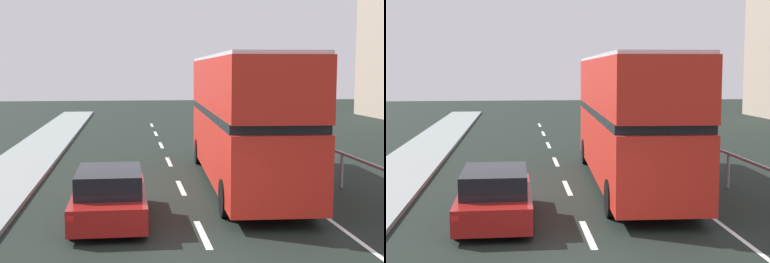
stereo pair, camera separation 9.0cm
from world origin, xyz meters
TOP-DOWN VIEW (x-y plane):
  - lane_paint_markings at (2.15, 8.57)m, footprint 3.56×46.00m
  - bridge_side_railing at (5.21, 9.00)m, footprint 0.10×42.00m
  - double_decker_bus_red at (2.11, 8.16)m, footprint 2.94×11.43m
  - hatchback_car_near at (-2.19, 4.12)m, footprint 1.86×4.25m

SIDE VIEW (x-z plane):
  - lane_paint_markings at x=2.15m, z-range 0.00..0.01m
  - hatchback_car_near at x=-2.19m, z-range -0.03..1.33m
  - bridge_side_railing at x=5.21m, z-range 0.36..1.53m
  - double_decker_bus_red at x=2.11m, z-range 0.15..4.45m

